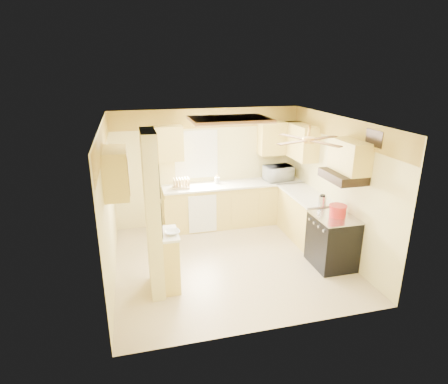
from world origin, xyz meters
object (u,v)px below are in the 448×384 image
object	(u,v)px
kettle	(322,201)
microwave	(278,173)
dutch_oven	(338,211)
bowl	(172,232)
stove	(332,241)

from	to	relation	value
kettle	microwave	bearing A→B (deg)	95.46
microwave	dutch_oven	world-z (taller)	microwave
dutch_oven	bowl	bearing A→B (deg)	-178.61
dutch_oven	kettle	bearing A→B (deg)	96.57
microwave	bowl	world-z (taller)	microwave
stove	kettle	distance (m)	0.73
stove	microwave	world-z (taller)	microwave
stove	dutch_oven	bearing A→B (deg)	8.17
bowl	kettle	size ratio (longest dim) A/B	1.04
bowl	kettle	xyz separation A→B (m)	(2.75, 0.51, 0.07)
bowl	kettle	distance (m)	2.80
microwave	dutch_oven	bearing A→B (deg)	88.00
kettle	dutch_oven	bearing A→B (deg)	-83.43
dutch_oven	stove	bearing A→B (deg)	-171.83
stove	microwave	xyz separation A→B (m)	(-0.16, 2.14, 0.64)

